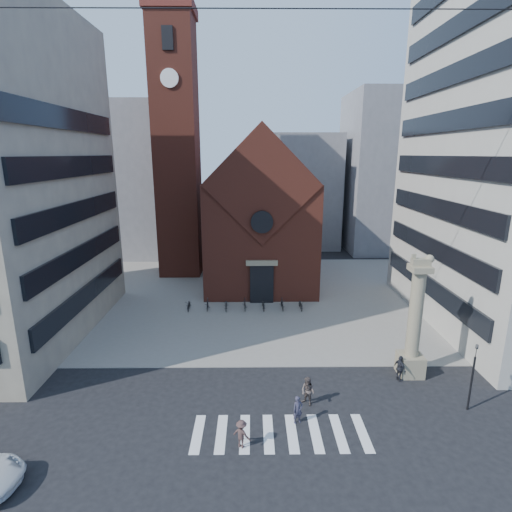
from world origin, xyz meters
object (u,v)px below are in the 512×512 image
Objects in this scene: lion_column at (414,329)px; pedestrian_2 at (400,368)px; pedestrian_0 at (298,410)px; traffic_light at (472,376)px; scooter_0 at (189,305)px; pedestrian_1 at (308,391)px.

lion_column reaches higher than pedestrian_2.
pedestrian_2 is (7.40, 4.32, 0.08)m from pedestrian_0.
lion_column is 2.85m from pedestrian_2.
traffic_light is 25.07m from scooter_0.
lion_column reaches higher than traffic_light.
pedestrian_2 is at bearing -41.01° from scooter_0.
lion_column is 4.66× the size of scooter_0.
scooter_0 is at bearing 140.21° from traffic_light.
traffic_light reaches higher than pedestrian_1.
lion_column is 21.20m from scooter_0.
lion_column is at bearing 116.46° from traffic_light.
scooter_0 is (-19.22, 16.01, -1.75)m from traffic_light.
scooter_0 is (-8.82, 17.11, -0.29)m from pedestrian_0.
traffic_light is 2.37× the size of pedestrian_2.
lion_column is 2.02× the size of traffic_light.
lion_column reaches higher than scooter_0.
pedestrian_2 is 0.98× the size of scooter_0.
lion_column is 10.18m from pedestrian_0.
pedestrian_0 is 0.89× the size of scooter_0.
scooter_0 is at bearing 145.12° from lion_column.
pedestrian_1 reaches higher than pedestrian_0.
pedestrian_1 is 1.01× the size of pedestrian_2.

